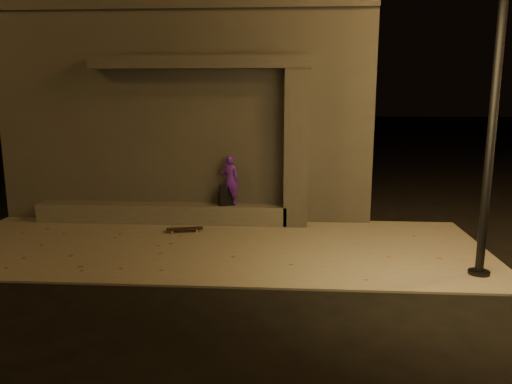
# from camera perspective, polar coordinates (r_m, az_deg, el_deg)

# --- Properties ---
(ground) EXTENTS (120.00, 120.00, 0.00)m
(ground) POSITION_cam_1_polar(r_m,az_deg,el_deg) (8.48, -7.09, -10.31)
(ground) COLOR black
(ground) RESTS_ON ground
(sidewalk) EXTENTS (11.00, 4.40, 0.04)m
(sidewalk) POSITION_cam_1_polar(r_m,az_deg,el_deg) (10.33, -4.98, -6.15)
(sidewalk) COLOR slate
(sidewalk) RESTS_ON ground
(building) EXTENTS (9.00, 5.10, 5.22)m
(building) POSITION_cam_1_polar(r_m,az_deg,el_deg) (14.47, -6.37, 9.23)
(building) COLOR #3D3A37
(building) RESTS_ON ground
(ledge) EXTENTS (6.00, 0.55, 0.45)m
(ledge) POSITION_cam_1_polar(r_m,az_deg,el_deg) (12.22, -10.71, -2.37)
(ledge) COLOR #4D4B46
(ledge) RESTS_ON sidewalk
(column) EXTENTS (0.55, 0.55, 3.60)m
(column) POSITION_cam_1_polar(r_m,az_deg,el_deg) (11.56, 4.60, 4.94)
(column) COLOR #3D3A37
(column) RESTS_ON sidewalk
(canopy) EXTENTS (5.00, 0.70, 0.28)m
(canopy) POSITION_cam_1_polar(r_m,az_deg,el_deg) (11.74, -6.41, 14.49)
(canopy) COLOR #3D3A37
(canopy) RESTS_ON column
(skateboarder) EXTENTS (0.50, 0.40, 1.19)m
(skateboarder) POSITION_cam_1_polar(r_m,az_deg,el_deg) (11.75, -2.98, 1.34)
(skateboarder) COLOR #49179A
(skateboarder) RESTS_ON ledge
(backpack) EXTENTS (0.42, 0.35, 0.51)m
(backpack) POSITION_cam_1_polar(r_m,az_deg,el_deg) (11.84, -3.40, -0.66)
(backpack) COLOR black
(backpack) RESTS_ON ledge
(skateboard) EXTENTS (0.84, 0.41, 0.09)m
(skateboard) POSITION_cam_1_polar(r_m,az_deg,el_deg) (11.30, -8.16, -4.20)
(skateboard) COLOR black
(skateboard) RESTS_ON sidewalk
(street_lamp_0) EXTENTS (0.36, 0.36, 7.17)m
(street_lamp_0) POSITION_cam_1_polar(r_m,az_deg,el_deg) (9.06, 26.22, 16.25)
(street_lamp_0) COLOR black
(street_lamp_0) RESTS_ON ground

